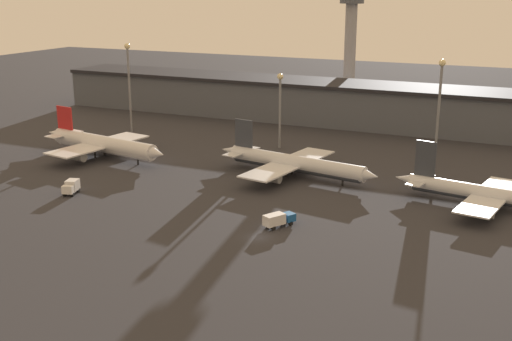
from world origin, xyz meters
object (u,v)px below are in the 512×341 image
service_vehicle_0 (71,187)px  service_vehicle_1 (278,219)px  airplane_1 (294,163)px  control_tower (350,39)px  airplane_0 (102,144)px  airplane_2 (497,196)px

service_vehicle_0 → service_vehicle_1: 51.59m
airplane_1 → control_tower: control_tower is taller
airplane_0 → airplane_1: (55.30, 4.93, -0.42)m
airplane_1 → airplane_2: airplane_2 is taller
airplane_0 → control_tower: control_tower is taller
service_vehicle_0 → airplane_0: bearing=-171.2°
airplane_1 → service_vehicle_1: size_ratio=6.35×
control_tower → airplane_1: bearing=-81.4°
airplane_2 → control_tower: control_tower is taller
service_vehicle_0 → control_tower: control_tower is taller
service_vehicle_1 → airplane_0: bearing=94.8°
airplane_2 → service_vehicle_1: size_ratio=6.53×
airplane_2 → service_vehicle_0: bearing=-152.4°
airplane_1 → service_vehicle_0: (-41.54, -34.55, -1.67)m
airplane_1 → service_vehicle_0: size_ratio=8.43×
control_tower → airplane_0: bearing=-112.4°
airplane_2 → service_vehicle_0: airplane_2 is taller
service_vehicle_1 → control_tower: 133.43m
airplane_0 → airplane_1: bearing=14.6°
airplane_1 → airplane_2: bearing=3.5°
airplane_0 → service_vehicle_0: 32.73m
airplane_2 → service_vehicle_0: size_ratio=8.68×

